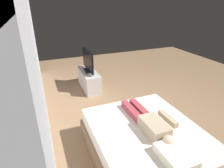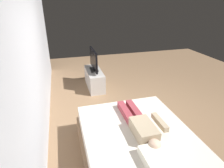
{
  "view_description": "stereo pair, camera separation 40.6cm",
  "coord_description": "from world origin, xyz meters",
  "px_view_note": "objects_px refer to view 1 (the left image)",
  "views": [
    {
      "loc": [
        -2.92,
        1.64,
        2.33
      ],
      "look_at": [
        0.41,
        0.3,
        0.69
      ],
      "focal_mm": 30.14,
      "sensor_mm": 36.0,
      "label": 1
    },
    {
      "loc": [
        -3.05,
        1.26,
        2.33
      ],
      "look_at": [
        0.41,
        0.3,
        0.69
      ],
      "focal_mm": 30.14,
      "sensor_mm": 36.0,
      "label": 2
    }
  ],
  "objects_px": {
    "bed": "(146,143)",
    "tv_stand": "(89,80)",
    "person": "(150,123)",
    "tv": "(88,61)",
    "remote": "(166,116)",
    "pillow": "(175,156)"
  },
  "relations": [
    {
      "from": "remote",
      "to": "tv_stand",
      "type": "distance_m",
      "value": 2.71
    },
    {
      "from": "person",
      "to": "tv_stand",
      "type": "bearing_deg",
      "value": 3.98
    },
    {
      "from": "person",
      "to": "remote",
      "type": "bearing_deg",
      "value": -69.53
    },
    {
      "from": "person",
      "to": "tv",
      "type": "distance_m",
      "value": 2.79
    },
    {
      "from": "tv",
      "to": "person",
      "type": "bearing_deg",
      "value": -176.02
    },
    {
      "from": "remote",
      "to": "tv_stand",
      "type": "bearing_deg",
      "value": 12.81
    },
    {
      "from": "pillow",
      "to": "tv",
      "type": "distance_m",
      "value": 3.45
    },
    {
      "from": "pillow",
      "to": "remote",
      "type": "xyz_separation_m",
      "value": [
        0.82,
        -0.47,
        -0.05
      ]
    },
    {
      "from": "pillow",
      "to": "tv_stand",
      "type": "distance_m",
      "value": 3.47
    },
    {
      "from": "bed",
      "to": "remote",
      "type": "distance_m",
      "value": 0.58
    },
    {
      "from": "remote",
      "to": "tv",
      "type": "height_order",
      "value": "tv"
    },
    {
      "from": "remote",
      "to": "tv_stand",
      "type": "height_order",
      "value": "remote"
    },
    {
      "from": "person",
      "to": "tv",
      "type": "relative_size",
      "value": 1.43
    },
    {
      "from": "bed",
      "to": "remote",
      "type": "xyz_separation_m",
      "value": [
        0.18,
        -0.47,
        0.29
      ]
    },
    {
      "from": "tv_stand",
      "to": "remote",
      "type": "bearing_deg",
      "value": -167.19
    },
    {
      "from": "person",
      "to": "remote",
      "type": "xyz_separation_m",
      "value": [
        0.15,
        -0.4,
        -0.07
      ]
    },
    {
      "from": "bed",
      "to": "remote",
      "type": "bearing_deg",
      "value": -69.0
    },
    {
      "from": "bed",
      "to": "tv_stand",
      "type": "bearing_deg",
      "value": 2.63
    },
    {
      "from": "bed",
      "to": "pillow",
      "type": "distance_m",
      "value": 0.72
    },
    {
      "from": "person",
      "to": "pillow",
      "type": "bearing_deg",
      "value": 174.5
    },
    {
      "from": "bed",
      "to": "pillow",
      "type": "xyz_separation_m",
      "value": [
        -0.64,
        -0.0,
        0.34
      ]
    },
    {
      "from": "pillow",
      "to": "tv",
      "type": "relative_size",
      "value": 0.55
    }
  ]
}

